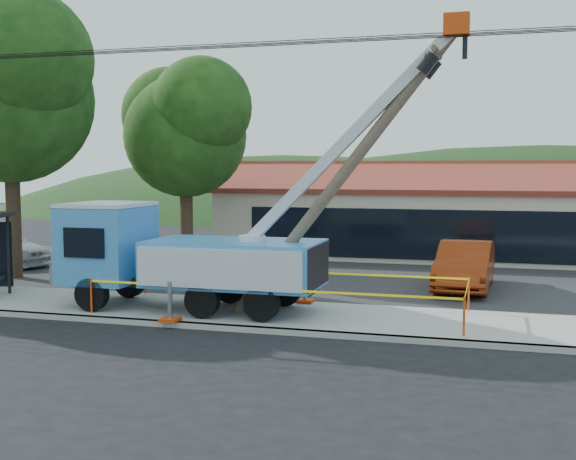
% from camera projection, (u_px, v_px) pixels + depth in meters
% --- Properties ---
extents(ground, '(120.00, 120.00, 0.00)m').
position_uv_depth(ground, '(235.00, 352.00, 17.03)').
color(ground, black).
rests_on(ground, ground).
extents(curb, '(60.00, 0.25, 0.15)m').
position_uv_depth(curb, '(262.00, 330.00, 19.03)').
color(curb, gray).
rests_on(curb, ground).
extents(sidewalk, '(60.00, 4.00, 0.15)m').
position_uv_depth(sidewalk, '(283.00, 316.00, 20.85)').
color(sidewalk, gray).
rests_on(sidewalk, ground).
extents(parking_lot, '(60.00, 12.00, 0.10)m').
position_uv_depth(parking_lot, '(340.00, 276.00, 28.52)').
color(parking_lot, '#28282B').
rests_on(parking_lot, ground).
extents(strip_mall, '(22.50, 8.53, 4.67)m').
position_uv_depth(strip_mall, '(455.00, 219.00, 34.90)').
color(strip_mall, beige).
rests_on(strip_mall, ground).
extents(tree_west_near, '(7.56, 6.72, 10.80)m').
position_uv_depth(tree_west_near, '(9.00, 84.00, 27.33)').
color(tree_west_near, '#332316').
rests_on(tree_west_near, ground).
extents(tree_lot, '(6.30, 5.60, 8.94)m').
position_uv_depth(tree_lot, '(185.00, 124.00, 30.86)').
color(tree_lot, '#332316').
rests_on(tree_lot, ground).
extents(hill_west, '(78.40, 56.00, 28.00)m').
position_uv_depth(hill_west, '(283.00, 210.00, 73.82)').
color(hill_west, black).
rests_on(hill_west, ground).
extents(hill_center, '(89.60, 64.00, 32.00)m').
position_uv_depth(hill_center, '(541.00, 214.00, 66.95)').
color(hill_center, black).
rests_on(hill_center, ground).
extents(utility_truck, '(11.91, 4.20, 8.13)m').
position_uv_depth(utility_truck, '(184.00, 253.00, 21.45)').
color(utility_truck, black).
rests_on(utility_truck, ground).
extents(leaning_pole, '(6.39, 1.88, 8.07)m').
position_uv_depth(leaning_pole, '(353.00, 162.00, 19.86)').
color(leaning_pole, brown).
rests_on(leaning_pole, ground).
extents(caution_tape, '(10.57, 3.42, 0.99)m').
position_uv_depth(caution_tape, '(281.00, 287.00, 21.02)').
color(caution_tape, '#D53D0B').
rests_on(caution_tape, ground).
extents(car_silver, '(1.80, 4.24, 1.43)m').
position_uv_depth(car_silver, '(181.00, 278.00, 28.52)').
color(car_silver, '#A2A3A9').
rests_on(car_silver, ground).
extents(car_red, '(2.01, 5.14, 1.67)m').
position_uv_depth(car_red, '(464.00, 292.00, 25.29)').
color(car_red, '#97300F').
rests_on(car_red, ground).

